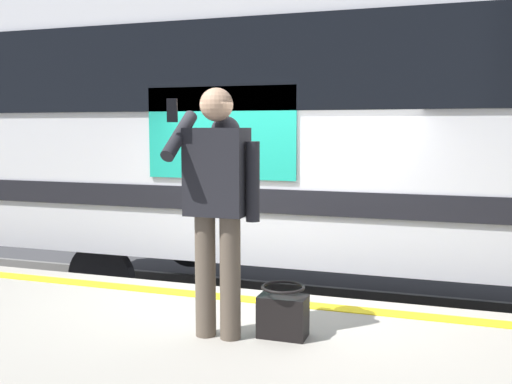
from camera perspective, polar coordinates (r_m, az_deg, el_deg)
name	(u,v)px	position (r m, az deg, el deg)	size (l,w,h in m)	color
safety_line	(255,300)	(4.83, -0.15, -10.62)	(13.34, 0.16, 0.01)	yellow
track_rail_near	(305,327)	(6.75, 4.86, -13.16)	(17.70, 0.08, 0.16)	slate
track_rail_far	(329,293)	(8.09, 7.26, -9.86)	(17.70, 0.08, 0.16)	slate
train_carriage	(425,110)	(6.91, 16.41, 7.78)	(10.90, 3.08, 3.99)	silver
passenger	(218,192)	(3.83, -3.80, -0.02)	(0.57, 0.55, 1.68)	brown
handbag	(283,314)	(4.00, 2.68, -11.93)	(0.33, 0.30, 0.36)	black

